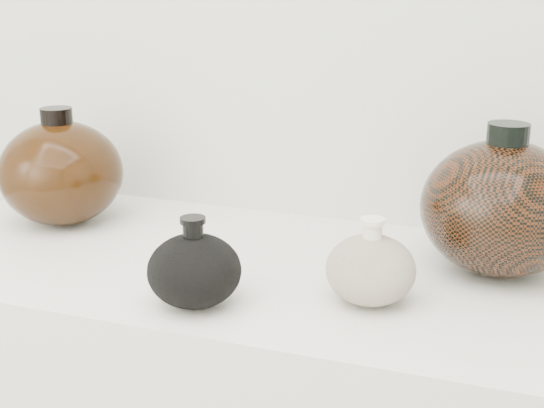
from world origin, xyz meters
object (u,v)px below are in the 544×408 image
(left_round_pot, at_px, (61,172))
(right_round_pot, at_px, (501,207))
(black_gourd_vase, at_px, (194,270))
(cream_gourd_vase, at_px, (371,269))

(left_round_pot, height_order, right_round_pot, right_round_pot)
(black_gourd_vase, height_order, left_round_pot, left_round_pot)
(cream_gourd_vase, relative_size, right_round_pot, 0.51)
(black_gourd_vase, relative_size, cream_gourd_vase, 1.04)
(cream_gourd_vase, distance_m, left_round_pot, 0.60)
(left_round_pot, bearing_deg, right_round_pot, 1.70)
(black_gourd_vase, distance_m, cream_gourd_vase, 0.23)
(black_gourd_vase, distance_m, left_round_pot, 0.43)
(black_gourd_vase, distance_m, right_round_pot, 0.45)
(left_round_pot, distance_m, right_round_pot, 0.73)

